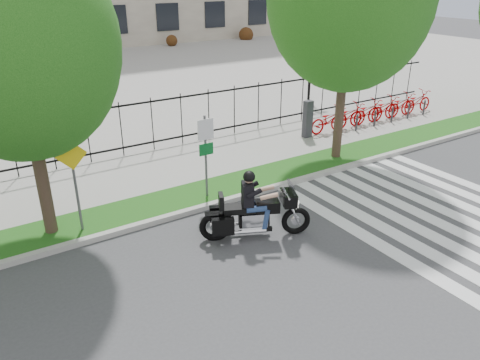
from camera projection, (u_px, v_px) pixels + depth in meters
ground at (314, 272)px, 10.79m from camera, size 120.00×120.00×0.00m
curb at (223, 202)px, 13.91m from camera, size 60.00×0.20×0.15m
grass_verge at (209, 191)px, 14.56m from camera, size 60.00×1.50×0.15m
sidewalk at (174, 166)px, 16.48m from camera, size 60.00×3.50×0.15m
plaza at (56, 79)px, 29.98m from camera, size 80.00×34.00×0.10m
crosswalk_stripes at (444, 218)px, 13.16m from camera, size 5.70×8.00×0.01m
iron_fence at (152, 124)px, 17.39m from camera, size 30.00×0.06×2.00m
lamp_post_right at (312, 39)px, 23.62m from camera, size 1.06×0.70×4.25m
street_tree_1 at (17, 46)px, 10.30m from camera, size 4.54×4.54×7.31m
bike_share_station at (375, 110)px, 20.83m from camera, size 7.87×0.89×1.50m
sign_pole_regulatory at (206, 146)px, 13.47m from camera, size 0.50×0.09×2.50m
sign_pole_warning at (74, 174)px, 11.63m from camera, size 0.78×0.09×2.49m
motorcycle_rider at (255, 211)px, 11.93m from camera, size 2.73×1.56×2.25m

